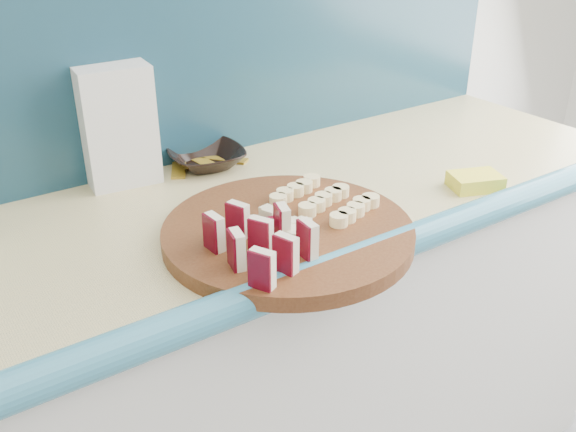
# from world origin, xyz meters

# --- Properties ---
(kitchen_counter) EXTENTS (2.20, 0.63, 0.91)m
(kitchen_counter) POSITION_xyz_m (0.10, 1.50, 0.46)
(kitchen_counter) COLOR silver
(kitchen_counter) RESTS_ON ground
(backsplash) EXTENTS (2.20, 0.02, 0.50)m
(backsplash) POSITION_xyz_m (0.10, 1.79, 1.16)
(backsplash) COLOR teal
(backsplash) RESTS_ON kitchen_counter
(cutting_board) EXTENTS (0.57, 0.57, 0.03)m
(cutting_board) POSITION_xyz_m (0.22, 1.33, 0.92)
(cutting_board) COLOR #46210F
(cutting_board) RESTS_ON kitchen_counter
(apple_wedges) EXTENTS (0.15, 0.20, 0.06)m
(apple_wedges) POSITION_xyz_m (0.12, 1.26, 0.97)
(apple_wedges) COLOR beige
(apple_wedges) RESTS_ON cutting_board
(apple_chunks) EXTENTS (0.07, 0.07, 0.02)m
(apple_chunks) POSITION_xyz_m (0.19, 1.32, 0.95)
(apple_chunks) COLOR beige
(apple_chunks) RESTS_ON cutting_board
(banana_slices) EXTENTS (0.18, 0.20, 0.02)m
(banana_slices) POSITION_xyz_m (0.33, 1.36, 0.95)
(banana_slices) COLOR #F2D994
(banana_slices) RESTS_ON cutting_board
(brown_bowl) EXTENTS (0.19, 0.19, 0.04)m
(brown_bowl) POSITION_xyz_m (0.26, 1.72, 0.93)
(brown_bowl) COLOR black
(brown_bowl) RESTS_ON kitchen_counter
(flour_bag) EXTENTS (0.16, 0.12, 0.26)m
(flour_bag) POSITION_xyz_m (0.07, 1.75, 1.04)
(flour_bag) COLOR silver
(flour_bag) RESTS_ON kitchen_counter
(sponge) EXTENTS (0.12, 0.11, 0.03)m
(sponge) POSITION_xyz_m (0.68, 1.29, 0.93)
(sponge) COLOR #F6EE40
(sponge) RESTS_ON kitchen_counter
(banana_peel) EXTENTS (0.20, 0.17, 0.01)m
(banana_peel) POSITION_xyz_m (0.26, 1.75, 0.91)
(banana_peel) COLOR #B89423
(banana_peel) RESTS_ON kitchen_counter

